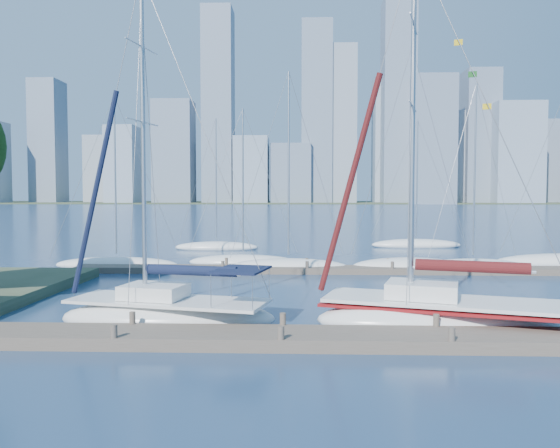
{
  "coord_description": "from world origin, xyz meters",
  "views": [
    {
      "loc": [
        0.54,
        -16.81,
        4.66
      ],
      "look_at": [
        -0.2,
        4.0,
        3.57
      ],
      "focal_mm": 35.0,
      "sensor_mm": 36.0,
      "label": 1
    }
  ],
  "objects": [
    {
      "name": "ground",
      "position": [
        0.0,
        0.0,
        0.0
      ],
      "size": [
        700.0,
        700.0,
        0.0
      ],
      "primitive_type": "plane",
      "color": "navy",
      "rests_on": "ground"
    },
    {
      "name": "near_dock",
      "position": [
        0.0,
        0.0,
        0.2
      ],
      "size": [
        26.0,
        2.0,
        0.4
      ],
      "primitive_type": "cube",
      "color": "brown",
      "rests_on": "ground"
    },
    {
      "name": "far_dock",
      "position": [
        2.0,
        16.0,
        0.18
      ],
      "size": [
        30.0,
        1.8,
        0.36
      ],
      "primitive_type": "cube",
      "color": "brown",
      "rests_on": "ground"
    },
    {
      "name": "far_shore",
      "position": [
        0.0,
        320.0,
        0.0
      ],
      "size": [
        800.0,
        100.0,
        1.5
      ],
      "primitive_type": "cube",
      "color": "#38472D",
      "rests_on": "ground"
    },
    {
      "name": "sailboat_navy",
      "position": [
        -4.2,
        2.53,
        1.08
      ],
      "size": [
        8.11,
        4.14,
        13.06
      ],
      "rotation": [
        0.0,
        0.0,
        -0.22
      ],
      "color": "white",
      "rests_on": "ground"
    },
    {
      "name": "sailboat_maroon",
      "position": [
        5.45,
        2.37,
        1.07
      ],
      "size": [
        9.06,
        5.19,
        13.94
      ],
      "rotation": [
        0.0,
        0.0,
        -0.29
      ],
      "color": "white",
      "rests_on": "ground"
    },
    {
      "name": "bg_boat_0",
      "position": [
        -11.23,
        17.72,
        0.23
      ],
      "size": [
        8.14,
        5.03,
        11.33
      ],
      "rotation": [
        0.0,
        0.0,
        0.4
      ],
      "color": "white",
      "rests_on": "ground"
    },
    {
      "name": "bg_boat_1",
      "position": [
        -3.23,
        19.5,
        0.23
      ],
      "size": [
        7.52,
        2.99,
        10.73
      ],
      "rotation": [
        0.0,
        0.0,
        0.13
      ],
      "color": "white",
      "rests_on": "ground"
    },
    {
      "name": "bg_boat_2",
      "position": [
        -0.13,
        16.87,
        0.26
      ],
      "size": [
        7.74,
        4.68,
        12.57
      ],
      "rotation": [
        0.0,
        0.0,
        0.36
      ],
      "color": "white",
      "rests_on": "ground"
    },
    {
      "name": "bg_boat_3",
      "position": [
        7.34,
        16.98,
        0.29
      ],
      "size": [
        7.3,
        3.07,
        14.09
      ],
      "rotation": [
        0.0,
        0.0,
        -0.09
      ],
      "color": "white",
      "rests_on": "ground"
    },
    {
      "name": "bg_boat_4",
      "position": [
        11.5,
        17.8,
        0.24
      ],
      "size": [
        6.96,
        4.32,
        11.93
      ],
      "rotation": [
        0.0,
        0.0,
        0.38
      ],
      "color": "white",
      "rests_on": "ground"
    },
    {
      "name": "bg_boat_6",
      "position": [
        -6.6,
        29.74,
        0.24
      ],
      "size": [
        7.48,
        4.09,
        11.54
      ],
      "rotation": [
        0.0,
        0.0,
        -0.3
      ],
      "color": "white",
      "rests_on": "ground"
    },
    {
      "name": "bg_boat_7",
      "position": [
        11.05,
        32.48,
        0.25
      ],
      "size": [
        8.21,
        3.33,
        11.7
      ],
      "rotation": [
        0.0,
        0.0,
        -0.14
      ],
      "color": "white",
      "rests_on": "ground"
    },
    {
      "name": "skyline",
      "position": [
        21.66,
        290.55,
        34.38
      ],
      "size": [
        504.07,
        51.31,
        111.63
      ],
      "color": "gray",
      "rests_on": "ground"
    }
  ]
}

